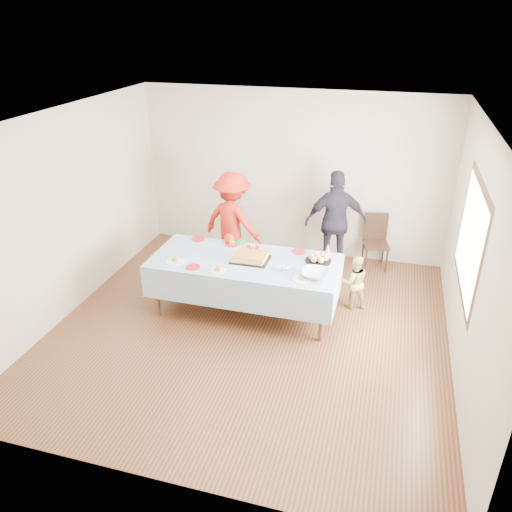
{
  "coord_description": "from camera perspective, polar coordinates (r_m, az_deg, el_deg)",
  "views": [
    {
      "loc": [
        1.55,
        -5.25,
        3.76
      ],
      "look_at": [
        -0.01,
        0.3,
        0.91
      ],
      "focal_mm": 35.0,
      "sensor_mm": 36.0,
      "label": 1
    }
  ],
  "objects": [
    {
      "name": "toddler_left",
      "position": [
        7.3,
        -3.09,
        -0.68
      ],
      "size": [
        0.39,
        0.32,
        0.91
      ],
      "primitive_type": "imported",
      "rotation": [
        0.0,
        0.0,
        3.52
      ],
      "color": "red",
      "rests_on": "ground"
    },
    {
      "name": "ground",
      "position": [
        6.64,
        -0.66,
        -8.2
      ],
      "size": [
        5.0,
        5.0,
        0.0
      ],
      "primitive_type": "plane",
      "color": "#4D2816",
      "rests_on": "ground"
    },
    {
      "name": "plate_red_far_a",
      "position": [
        7.26,
        -6.62,
        1.93
      ],
      "size": [
        0.2,
        0.2,
        0.01
      ],
      "primitive_type": "cylinder",
      "color": "red",
      "rests_on": "party_table"
    },
    {
      "name": "dining_chair",
      "position": [
        8.2,
        13.5,
        2.02
      ],
      "size": [
        0.46,
        0.46,
        0.87
      ],
      "rotation": [
        0.0,
        0.0,
        0.23
      ],
      "color": "black",
      "rests_on": "ground"
    },
    {
      "name": "party_table",
      "position": [
        6.64,
        -1.28,
        -0.91
      ],
      "size": [
        2.5,
        1.1,
        0.78
      ],
      "color": "brown",
      "rests_on": "ground"
    },
    {
      "name": "plate_red_near",
      "position": [
        6.48,
        -7.2,
        -1.25
      ],
      "size": [
        0.18,
        0.18,
        0.01
      ],
      "primitive_type": "cylinder",
      "color": "red",
      "rests_on": "party_table"
    },
    {
      "name": "plate_white_right",
      "position": [
        6.16,
        5.19,
        -2.67
      ],
      "size": [
        0.23,
        0.23,
        0.01
      ],
      "primitive_type": "cylinder",
      "color": "white",
      "rests_on": "party_table"
    },
    {
      "name": "adult_right",
      "position": [
        7.85,
        9.09,
        3.9
      ],
      "size": [
        1.03,
        0.66,
        1.63
      ],
      "primitive_type": "imported",
      "rotation": [
        0.0,
        0.0,
        3.44
      ],
      "color": "#272331",
      "rests_on": "ground"
    },
    {
      "name": "party_hat",
      "position": [
        6.75,
        8.2,
        0.68
      ],
      "size": [
        0.11,
        0.11,
        0.19
      ],
      "primitive_type": "cone",
      "color": "silver",
      "rests_on": "party_table"
    },
    {
      "name": "plate_white_left",
      "position": [
        6.65,
        -9.26,
        -0.62
      ],
      "size": [
        0.24,
        0.24,
        0.01
      ],
      "primitive_type": "cylinder",
      "color": "white",
      "rests_on": "party_table"
    },
    {
      "name": "birthday_cake",
      "position": [
        6.6,
        -0.64,
        -0.16
      ],
      "size": [
        0.49,
        0.38,
        0.09
      ],
      "color": "black",
      "rests_on": "party_table"
    },
    {
      "name": "adult_left",
      "position": [
        7.77,
        -2.67,
        3.88
      ],
      "size": [
        1.16,
        0.87,
        1.6
      ],
      "primitive_type": "imported",
      "rotation": [
        0.0,
        0.0,
        2.85
      ],
      "color": "red",
      "rests_on": "ground"
    },
    {
      "name": "toddler_right",
      "position": [
        7.02,
        11.16,
        -2.92
      ],
      "size": [
        0.46,
        0.41,
        0.79
      ],
      "primitive_type": "imported",
      "rotation": [
        0.0,
        0.0,
        3.48
      ],
      "color": "tan",
      "rests_on": "ground"
    },
    {
      "name": "toddler_mid",
      "position": [
        7.27,
        -1.83,
        -1.08
      ],
      "size": [
        0.48,
        0.41,
        0.84
      ],
      "primitive_type": "imported",
      "rotation": [
        0.0,
        0.0,
        2.73
      ],
      "color": "#297C2E",
      "rests_on": "ground"
    },
    {
      "name": "fork_pile",
      "position": [
        6.34,
        3.22,
        -1.44
      ],
      "size": [
        0.24,
        0.18,
        0.07
      ],
      "primitive_type": null,
      "color": "white",
      "rests_on": "party_table"
    },
    {
      "name": "plate_white_mid",
      "position": [
        6.35,
        -4.39,
        -1.73
      ],
      "size": [
        0.2,
        0.2,
        0.01
      ],
      "primitive_type": "cylinder",
      "color": "white",
      "rests_on": "party_table"
    },
    {
      "name": "plate_red_far_c",
      "position": [
        6.95,
        -0.37,
        0.99
      ],
      "size": [
        0.19,
        0.19,
        0.01
      ],
      "primitive_type": "cylinder",
      "color": "red",
      "rests_on": "party_table"
    },
    {
      "name": "punch_bowl",
      "position": [
        6.23,
        6.8,
        -2.04
      ],
      "size": [
        0.35,
        0.35,
        0.09
      ],
      "primitive_type": "imported",
      "color": "silver",
      "rests_on": "party_table"
    },
    {
      "name": "plate_red_far_d",
      "position": [
        6.86,
        4.92,
        0.51
      ],
      "size": [
        0.19,
        0.19,
        0.01
      ],
      "primitive_type": "cylinder",
      "color": "red",
      "rests_on": "party_table"
    },
    {
      "name": "room_walls",
      "position": [
        5.81,
        -0.23,
        6.29
      ],
      "size": [
        5.04,
        5.04,
        2.72
      ],
      "color": "#C1B59E",
      "rests_on": "ground"
    },
    {
      "name": "rolls_tray",
      "position": [
        6.61,
        7.13,
        -0.26
      ],
      "size": [
        0.35,
        0.35,
        0.1
      ],
      "color": "black",
      "rests_on": "party_table"
    },
    {
      "name": "plate_red_far_b",
      "position": [
        7.05,
        -2.75,
        1.34
      ],
      "size": [
        0.19,
        0.19,
        0.01
      ],
      "primitive_type": "cylinder",
      "color": "red",
      "rests_on": "party_table"
    }
  ]
}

